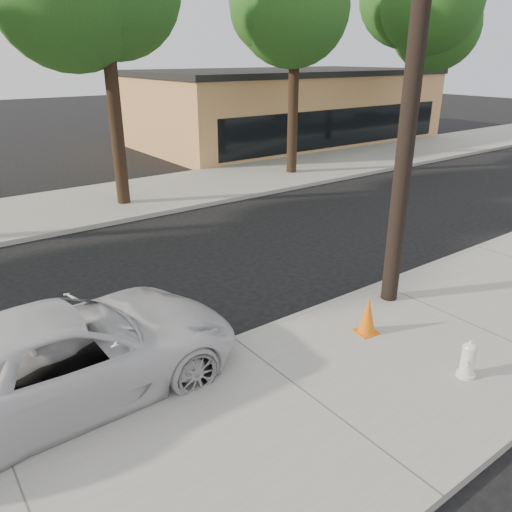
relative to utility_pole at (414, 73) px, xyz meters
name	(u,v)px	position (x,y,z in m)	size (l,w,h in m)	color
ground	(180,303)	(-3.60, 2.70, -4.70)	(120.00, 120.00, 0.00)	black
near_sidewalk	(316,404)	(-3.60, -1.60, -4.62)	(90.00, 4.40, 0.15)	gray
far_sidewalk	(61,209)	(-3.60, 11.20, -4.62)	(90.00, 5.00, 0.15)	gray
curb_near	(235,342)	(-3.60, 0.60, -4.62)	(90.00, 0.12, 0.16)	#9E9B93
building_main	(284,107)	(12.40, 18.70, -2.70)	(18.00, 10.00, 4.00)	tan
utility_pole	(414,73)	(0.00, 0.00, 0.00)	(1.40, 0.34, 9.00)	black
tree_d	(301,18)	(6.60, 10.65, 1.67)	(4.50, 4.35, 8.75)	black
tree_e	(429,17)	(14.61, 10.44, 2.00)	(4.80, 4.65, 9.25)	black
police_cruiser	(66,355)	(-6.48, 0.90, -3.94)	(2.51, 5.45, 1.51)	silver
fire_hydrant	(468,360)	(-1.23, -2.59, -4.25)	(0.33, 0.30, 0.62)	white
traffic_cone	(368,316)	(-1.48, -0.69, -4.19)	(0.43, 0.43, 0.73)	orange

